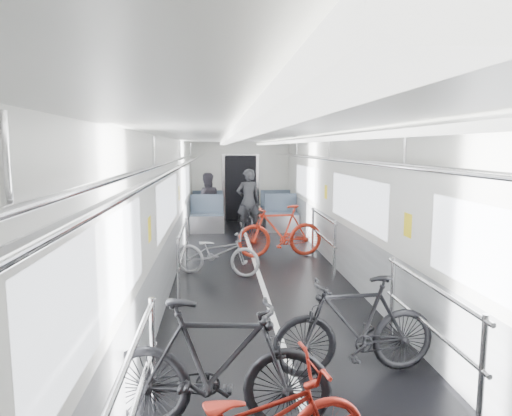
{
  "coord_description": "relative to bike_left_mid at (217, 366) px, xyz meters",
  "views": [
    {
      "loc": [
        -0.72,
        -7.03,
        2.24
      ],
      "look_at": [
        0.0,
        1.41,
        1.12
      ],
      "focal_mm": 32.0,
      "sensor_mm": 36.0,
      "label": 1
    }
  ],
  "objects": [
    {
      "name": "bike_aisle",
      "position": [
        0.77,
        8.43,
        -0.13
      ],
      "size": [
        0.81,
        1.63,
        0.82
      ],
      "primitive_type": "imported",
      "rotation": [
        0.0,
        0.0,
        0.17
      ],
      "color": "black",
      "rests_on": "floor"
    },
    {
      "name": "bike_left_far",
      "position": [
        0.01,
        4.49,
        -0.14
      ],
      "size": [
        1.64,
        0.99,
        0.81
      ],
      "primitive_type": "imported",
      "rotation": [
        0.0,
        0.0,
        1.26
      ],
      "color": "#9A9A9E",
      "rests_on": "floor"
    },
    {
      "name": "bike_right_far",
      "position": [
        1.3,
        5.75,
        -0.01
      ],
      "size": [
        1.83,
        0.69,
        1.07
      ],
      "primitive_type": "imported",
      "rotation": [
        0.0,
        0.0,
        -1.46
      ],
      "color": "red",
      "rests_on": "floor"
    },
    {
      "name": "bike_left_mid",
      "position": [
        0.0,
        0.0,
        0.0
      ],
      "size": [
        1.86,
        0.73,
        1.09
      ],
      "primitive_type": "imported",
      "rotation": [
        0.0,
        0.0,
        1.45
      ],
      "color": "black",
      "rests_on": "floor"
    },
    {
      "name": "person_seated",
      "position": [
        -0.27,
        9.16,
        0.24
      ],
      "size": [
        0.81,
        0.66,
        1.56
      ],
      "primitive_type": "imported",
      "rotation": [
        0.0,
        0.0,
        3.24
      ],
      "color": "#2F2C34",
      "rests_on": "floor"
    },
    {
      "name": "person_standing",
      "position": [
        0.83,
        8.43,
        0.31
      ],
      "size": [
        0.67,
        0.49,
        1.7
      ],
      "primitive_type": "imported",
      "rotation": [
        0.0,
        0.0,
        3.28
      ],
      "color": "black",
      "rests_on": "floor"
    },
    {
      "name": "bike_right_near",
      "position": [
        1.36,
        0.81,
        -0.04
      ],
      "size": [
        1.69,
        0.59,
        1.0
      ],
      "primitive_type": "imported",
      "rotation": [
        0.0,
        0.0,
        -1.5
      ],
      "color": "black",
      "rests_on": "floor"
    },
    {
      "name": "car_shell",
      "position": [
        0.74,
        5.41,
        0.58
      ],
      "size": [
        3.02,
        14.01,
        2.41
      ],
      "color": "black",
      "rests_on": "ground"
    }
  ]
}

